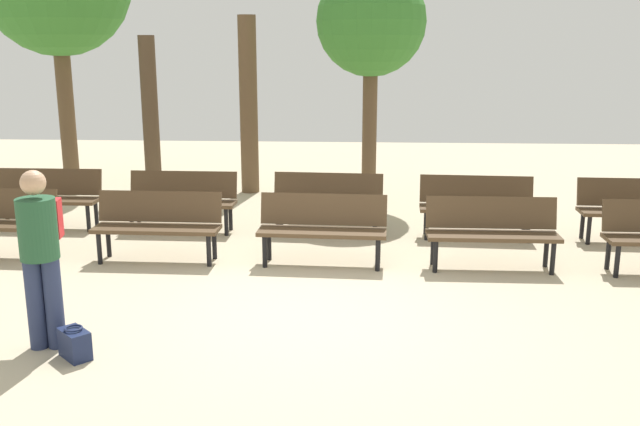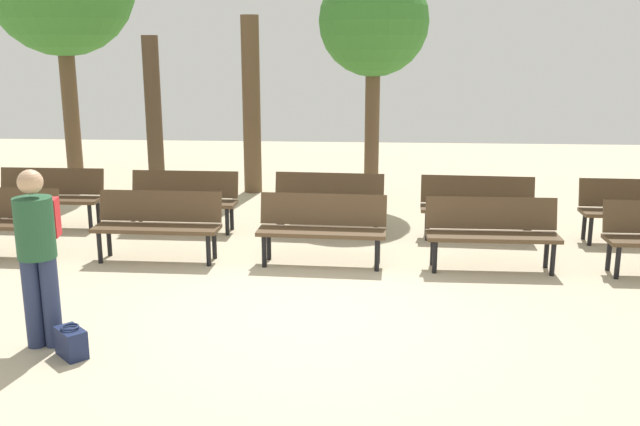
% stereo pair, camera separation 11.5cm
% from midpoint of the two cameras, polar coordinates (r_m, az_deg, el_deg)
% --- Properties ---
extents(ground_plane, '(25.66, 25.66, 0.00)m').
position_cam_midpoint_polar(ground_plane, '(7.49, -1.33, -7.70)').
color(ground_plane, '#BCAD8E').
extents(bench_r0_c1, '(1.61, 0.50, 0.87)m').
position_cam_midpoint_polar(bench_r0_c1, '(9.21, -13.34, -0.69)').
color(bench_r0_c1, '#4C3823').
rests_on(bench_r0_c1, ground_plane).
extents(bench_r0_c2, '(1.62, 0.55, 0.87)m').
position_cam_midpoint_polar(bench_r0_c2, '(8.81, -0.16, -0.96)').
color(bench_r0_c2, '#4C3823').
rests_on(bench_r0_c2, ground_plane).
extents(bench_r0_c3, '(1.60, 0.49, 0.87)m').
position_cam_midpoint_polar(bench_r0_c3, '(8.88, 13.40, -1.22)').
color(bench_r0_c3, '#4C3823').
rests_on(bench_r0_c3, ground_plane).
extents(bench_r1_c0, '(1.60, 0.48, 0.87)m').
position_cam_midpoint_polar(bench_r1_c0, '(11.38, -21.51, 1.41)').
color(bench_r1_c0, '#4C3823').
rests_on(bench_r1_c0, ground_plane).
extents(bench_r1_c1, '(1.61, 0.50, 0.87)m').
position_cam_midpoint_polar(bench_r1_c1, '(10.59, -11.43, 1.25)').
color(bench_r1_c1, '#4C3823').
rests_on(bench_r1_c1, ground_plane).
extents(bench_r1_c2, '(1.62, 0.57, 0.87)m').
position_cam_midpoint_polar(bench_r1_c2, '(10.24, 0.29, 1.10)').
color(bench_r1_c2, '#4C3823').
rests_on(bench_r1_c2, ground_plane).
extents(bench_r1_c3, '(1.62, 0.56, 0.87)m').
position_cam_midpoint_polar(bench_r1_c3, '(10.26, 12.24, 0.81)').
color(bench_r1_c3, '#4C3823').
rests_on(bench_r1_c3, ground_plane).
extents(bench_r1_c4, '(1.61, 0.52, 0.87)m').
position_cam_midpoint_polar(bench_r1_c4, '(10.75, 24.04, 0.51)').
color(bench_r1_c4, '#4C3823').
rests_on(bench_r1_c4, ground_plane).
extents(tree_0, '(1.87, 1.87, 4.02)m').
position_cam_midpoint_polar(tree_0, '(12.32, 3.90, 15.07)').
color(tree_0, brown).
rests_on(tree_0, ground_plane).
extents(tree_1, '(0.30, 0.30, 2.86)m').
position_cam_midpoint_polar(tree_1, '(13.52, -13.83, 7.74)').
color(tree_1, '#4C3A28').
rests_on(tree_1, ground_plane).
extents(tree_2, '(0.33, 0.33, 3.21)m').
position_cam_midpoint_polar(tree_2, '(13.07, -6.06, 8.64)').
color(tree_2, brown).
rests_on(tree_2, ground_plane).
extents(visitor_with_backpack, '(0.40, 0.57, 1.65)m').
position_cam_midpoint_polar(visitor_with_backpack, '(6.79, -22.16, -2.65)').
color(visitor_with_backpack, navy).
rests_on(visitor_with_backpack, ground_plane).
extents(handbag, '(0.36, 0.35, 0.29)m').
position_cam_midpoint_polar(handbag, '(6.70, -19.73, -9.92)').
color(handbag, '#192347').
rests_on(handbag, ground_plane).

